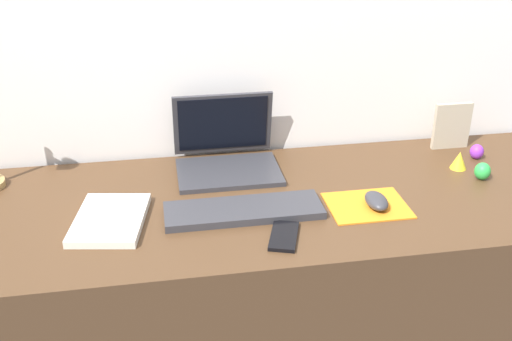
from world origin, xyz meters
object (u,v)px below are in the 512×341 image
at_px(mouse, 376,201).
at_px(cell_phone, 282,236).
at_px(picture_frame, 452,126).
at_px(toy_figurine_purple, 477,152).
at_px(keyboard, 244,210).
at_px(toy_figurine_yellow, 459,160).
at_px(laptop, 226,150).
at_px(toy_figurine_green, 482,171).
at_px(notebook_pad, 110,219).

bearing_deg(mouse, cell_phone, -159.51).
height_order(picture_frame, toy_figurine_purple, picture_frame).
relative_size(cell_phone, picture_frame, 0.85).
xyz_separation_m(keyboard, mouse, (0.35, -0.03, 0.01)).
bearing_deg(keyboard, picture_frame, 23.12).
bearing_deg(cell_phone, mouse, 38.52).
bearing_deg(toy_figurine_purple, toy_figurine_yellow, -147.20).
distance_m(laptop, mouse, 0.48).
distance_m(mouse, toy_figurine_green, 0.37).
bearing_deg(cell_phone, toy_figurine_green, 36.45).
xyz_separation_m(picture_frame, toy_figurine_green, (-0.01, -0.23, -0.05)).
height_order(mouse, toy_figurine_green, toy_figurine_green).
height_order(cell_phone, notebook_pad, notebook_pad).
xyz_separation_m(toy_figurine_green, toy_figurine_purple, (0.05, 0.13, -0.00)).
xyz_separation_m(notebook_pad, toy_figurine_yellow, (1.02, 0.15, 0.02)).
relative_size(cell_phone, toy_figurine_yellow, 2.38).
bearing_deg(laptop, cell_phone, -78.86).
distance_m(picture_frame, toy_figurine_green, 0.23).
xyz_separation_m(mouse, toy_figurine_purple, (0.41, 0.24, 0.00)).
bearing_deg(keyboard, notebook_pad, 177.95).
bearing_deg(mouse, picture_frame, 42.36).
height_order(toy_figurine_green, toy_figurine_yellow, toy_figurine_yellow).
bearing_deg(toy_figurine_yellow, laptop, 169.08).
height_order(cell_phone, picture_frame, picture_frame).
xyz_separation_m(keyboard, toy_figurine_yellow, (0.68, 0.16, 0.02)).
height_order(notebook_pad, picture_frame, picture_frame).
height_order(cell_phone, toy_figurine_yellow, toy_figurine_yellow).
bearing_deg(mouse, toy_figurine_yellow, 29.75).
distance_m(mouse, cell_phone, 0.29).
height_order(notebook_pad, toy_figurine_purple, toy_figurine_purple).
bearing_deg(toy_figurine_purple, mouse, -149.59).
distance_m(cell_phone, toy_figurine_purple, 0.77).
bearing_deg(toy_figurine_yellow, notebook_pad, -171.86).
xyz_separation_m(cell_phone, picture_frame, (0.64, 0.44, 0.07)).
relative_size(laptop, keyboard, 0.73).
bearing_deg(toy_figurine_green, notebook_pad, -176.31).
distance_m(toy_figurine_green, toy_figurine_purple, 0.14).
relative_size(mouse, toy_figurine_green, 1.89).
xyz_separation_m(keyboard, notebook_pad, (-0.34, 0.01, 0.00)).
xyz_separation_m(laptop, mouse, (0.36, -0.32, -0.03)).
distance_m(keyboard, toy_figurine_yellow, 0.69).
relative_size(keyboard, cell_phone, 3.20).
bearing_deg(toy_figurine_yellow, picture_frame, 74.37).
height_order(mouse, toy_figurine_purple, toy_figurine_purple).
relative_size(laptop, cell_phone, 2.34).
distance_m(mouse, toy_figurine_yellow, 0.37).
distance_m(laptop, cell_phone, 0.43).
bearing_deg(cell_phone, toy_figurine_yellow, 43.71).
bearing_deg(picture_frame, toy_figurine_green, -92.02).
bearing_deg(notebook_pad, toy_figurine_yellow, 17.83).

